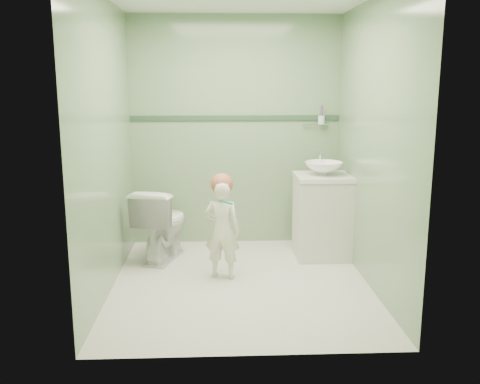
{
  "coord_description": "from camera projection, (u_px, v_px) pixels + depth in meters",
  "views": [
    {
      "loc": [
        -0.2,
        -4.34,
        1.71
      ],
      "look_at": [
        0.0,
        0.15,
        0.78
      ],
      "focal_mm": 39.54,
      "sensor_mm": 36.0,
      "label": 1
    }
  ],
  "objects": [
    {
      "name": "ground",
      "position": [
        241.0,
        283.0,
        4.6
      ],
      "size": [
        2.5,
        2.5,
        0.0
      ],
      "primitive_type": "plane",
      "color": "white",
      "rests_on": "ground"
    },
    {
      "name": "basin",
      "position": [
        324.0,
        168.0,
        5.14
      ],
      "size": [
        0.37,
        0.37,
        0.13
      ],
      "primitive_type": "imported",
      "color": "white",
      "rests_on": "counter"
    },
    {
      "name": "trim_stripe",
      "position": [
        235.0,
        118.0,
        5.53
      ],
      "size": [
        2.2,
        0.02,
        0.05
      ],
      "primitive_type": "cube",
      "color": "#2E4B36",
      "rests_on": "room_shell"
    },
    {
      "name": "toilet",
      "position": [
        162.0,
        223.0,
        5.17
      ],
      "size": [
        0.58,
        0.79,
        0.72
      ],
      "primitive_type": "imported",
      "rotation": [
        0.0,
        0.0,
        2.86
      ],
      "color": "white",
      "rests_on": "ground"
    },
    {
      "name": "room_shell",
      "position": [
        241.0,
        146.0,
        4.35
      ],
      "size": [
        2.5,
        2.54,
        2.4
      ],
      "color": "#77A172",
      "rests_on": "ground"
    },
    {
      "name": "counter",
      "position": [
        323.0,
        177.0,
        5.15
      ],
      "size": [
        0.54,
        0.52,
        0.04
      ],
      "primitive_type": "cube",
      "color": "white",
      "rests_on": "vanity"
    },
    {
      "name": "hair_cap",
      "position": [
        222.0,
        184.0,
        4.59
      ],
      "size": [
        0.2,
        0.2,
        0.2
      ],
      "primitive_type": "sphere",
      "color": "#B25D45",
      "rests_on": "toddler"
    },
    {
      "name": "cup_holder",
      "position": [
        321.0,
        120.0,
        5.52
      ],
      "size": [
        0.26,
        0.07,
        0.21
      ],
      "color": "silver",
      "rests_on": "room_shell"
    },
    {
      "name": "teal_toothbrush",
      "position": [
        227.0,
        202.0,
        4.46
      ],
      "size": [
        0.11,
        0.14,
        0.08
      ],
      "color": "#0F8A83",
      "rests_on": "toddler"
    },
    {
      "name": "faucet",
      "position": [
        320.0,
        158.0,
        5.3
      ],
      "size": [
        0.03,
        0.13,
        0.18
      ],
      "color": "silver",
      "rests_on": "counter"
    },
    {
      "name": "toddler",
      "position": [
        222.0,
        230.0,
        4.65
      ],
      "size": [
        0.36,
        0.29,
        0.88
      ],
      "primitive_type": "imported",
      "rotation": [
        0.0,
        0.0,
        2.88
      ],
      "color": "white",
      "rests_on": "ground"
    },
    {
      "name": "vanity",
      "position": [
        322.0,
        217.0,
        5.24
      ],
      "size": [
        0.52,
        0.5,
        0.8
      ],
      "primitive_type": "cube",
      "color": "silver",
      "rests_on": "ground"
    }
  ]
}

